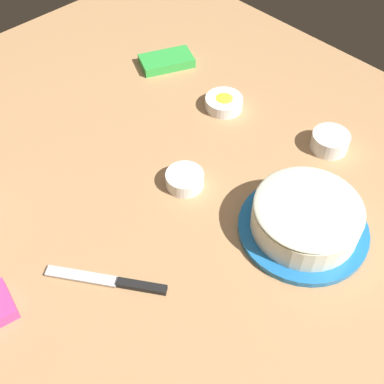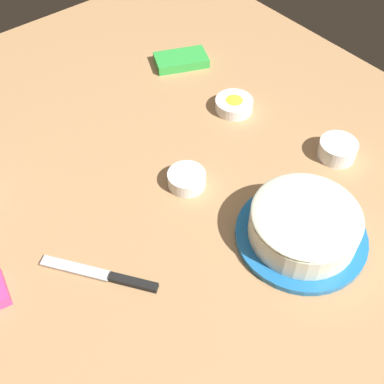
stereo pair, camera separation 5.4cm
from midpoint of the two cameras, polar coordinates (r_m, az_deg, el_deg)
ground_plane at (r=1.09m, az=-4.85°, el=0.75°), size 1.54×1.54×0.00m
frosted_cake at (r=0.99m, az=14.45°, el=-3.86°), size 0.27×0.27×0.09m
spreading_knife at (r=0.95m, az=-8.02°, el=-9.80°), size 0.15×0.20×0.01m
sprinkle_bowl_yellow at (r=1.26m, az=6.16°, el=10.13°), size 0.10×0.10×0.03m
sprinkle_bowl_orange at (r=1.19m, az=17.90°, el=4.78°), size 0.09×0.09×0.04m
sprinkle_bowl_pink at (r=1.07m, az=0.80°, el=1.50°), size 0.08×0.08×0.03m
candy_box_lower at (r=1.42m, az=-0.16°, el=15.14°), size 0.17×0.13×0.02m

